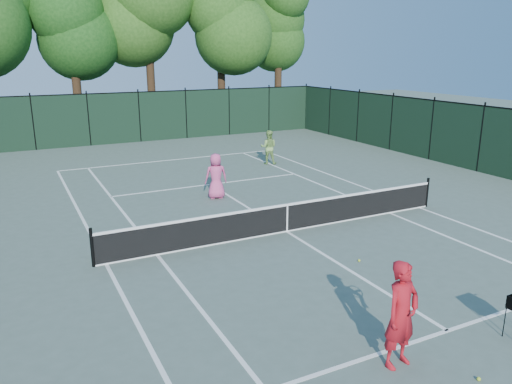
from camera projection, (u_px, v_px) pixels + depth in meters
name	position (u px, v px, depth m)	size (l,w,h in m)	color
ground	(287.00, 232.00, 15.48)	(90.00, 90.00, 0.00)	#4E5F53
sideline_doubles_left	(106.00, 264.00, 13.10)	(0.10, 23.77, 0.01)	white
sideline_doubles_right	(419.00, 208.00, 17.86)	(0.10, 23.77, 0.01)	white
sideline_singles_left	(157.00, 255.00, 13.70)	(0.10, 23.77, 0.01)	white
sideline_singles_right	(390.00, 213.00, 17.26)	(0.10, 23.77, 0.01)	white
baseline_far	(171.00, 160.00, 25.69)	(10.97, 0.10, 0.01)	white
service_line_near	(447.00, 331.00, 9.98)	(8.23, 0.10, 0.01)	white
service_line_far	(210.00, 184.00, 20.98)	(8.23, 0.10, 0.01)	white
center_service_line	(287.00, 232.00, 15.48)	(0.10, 12.80, 0.01)	white
tennis_net	(287.00, 217.00, 15.35)	(11.69, 0.09, 1.06)	black
fence_far	(139.00, 117.00, 30.54)	(24.00, 0.05, 3.00)	black
tree_2	(70.00, 12.00, 30.82)	(6.00, 6.00, 12.40)	black
tree_4	(220.00, 11.00, 34.86)	(6.20, 6.20, 12.97)	black
tree_5	(279.00, 20.00, 37.58)	(5.80, 5.80, 12.23)	black
coach	(402.00, 315.00, 8.66)	(0.94, 0.75, 1.97)	#B0141E
player_pink	(216.00, 176.00, 18.80)	(0.94, 0.71, 1.73)	#D84C88
player_green	(269.00, 147.00, 24.62)	(1.02, 0.97, 1.67)	#85B259
loose_ball_near_cart	(479.00, 379.00, 8.46)	(0.07, 0.07, 0.07)	#C1E52F
loose_ball_midcourt	(359.00, 260.00, 13.26)	(0.07, 0.07, 0.07)	#C6D72C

